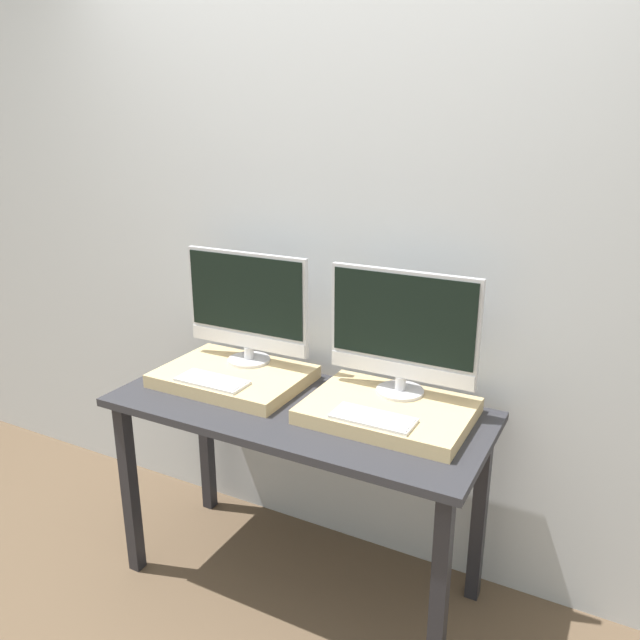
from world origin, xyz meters
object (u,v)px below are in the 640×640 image
object	(u,v)px
keyboard_left	(212,381)
keyboard_right	(373,418)
monitor_right	(402,330)
monitor_left	(247,305)

from	to	relation	value
keyboard_left	keyboard_right	bearing A→B (deg)	0.00
keyboard_left	monitor_right	xyz separation A→B (m)	(0.66, 0.25, 0.24)
keyboard_left	monitor_left	bearing A→B (deg)	90.00
monitor_left	monitor_right	xyz separation A→B (m)	(0.66, 0.00, 0.00)
keyboard_left	keyboard_right	distance (m)	0.66
keyboard_left	keyboard_right	xyz separation A→B (m)	(0.66, 0.00, 0.00)
monitor_left	keyboard_right	xyz separation A→B (m)	(0.66, -0.25, -0.24)
keyboard_left	monitor_right	bearing A→B (deg)	20.49
keyboard_left	keyboard_right	size ratio (longest dim) A/B	1.00
keyboard_right	monitor_left	bearing A→B (deg)	159.51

